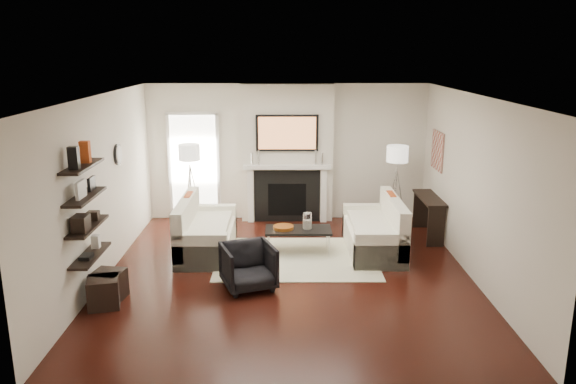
{
  "coord_description": "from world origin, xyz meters",
  "views": [
    {
      "loc": [
        -0.07,
        -7.98,
        3.34
      ],
      "look_at": [
        0.0,
        0.6,
        1.15
      ],
      "focal_mm": 35.0,
      "sensor_mm": 36.0,
      "label": 1
    }
  ],
  "objects_px": {
    "lamp_right_shade": "(397,154)",
    "loveseat_right_base": "(373,239)",
    "lamp_left_shade": "(189,152)",
    "loveseat_left_base": "(207,240)",
    "armchair": "(249,264)",
    "ottoman_near": "(109,285)",
    "coffee_table": "(298,230)"
  },
  "relations": [
    {
      "from": "loveseat_left_base",
      "to": "armchair",
      "type": "xyz_separation_m",
      "value": [
        0.79,
        -1.48,
        0.15
      ]
    },
    {
      "from": "loveseat_left_base",
      "to": "lamp_right_shade",
      "type": "height_order",
      "value": "lamp_right_shade"
    },
    {
      "from": "loveseat_right_base",
      "to": "ottoman_near",
      "type": "distance_m",
      "value": 4.33
    },
    {
      "from": "armchair",
      "to": "lamp_left_shade",
      "type": "bearing_deg",
      "value": 93.36
    },
    {
      "from": "lamp_right_shade",
      "to": "coffee_table",
      "type": "bearing_deg",
      "value": -144.97
    },
    {
      "from": "armchair",
      "to": "lamp_left_shade",
      "type": "height_order",
      "value": "lamp_left_shade"
    },
    {
      "from": "lamp_left_shade",
      "to": "ottoman_near",
      "type": "height_order",
      "value": "lamp_left_shade"
    },
    {
      "from": "loveseat_left_base",
      "to": "armchair",
      "type": "bearing_deg",
      "value": -61.98
    },
    {
      "from": "ottoman_near",
      "to": "coffee_table",
      "type": "bearing_deg",
      "value": 34.1
    },
    {
      "from": "coffee_table",
      "to": "lamp_right_shade",
      "type": "xyz_separation_m",
      "value": [
        1.87,
        1.31,
        1.05
      ]
    },
    {
      "from": "lamp_right_shade",
      "to": "loveseat_right_base",
      "type": "bearing_deg",
      "value": -115.63
    },
    {
      "from": "armchair",
      "to": "ottoman_near",
      "type": "distance_m",
      "value": 1.94
    },
    {
      "from": "loveseat_right_base",
      "to": "coffee_table",
      "type": "height_order",
      "value": "same"
    },
    {
      "from": "loveseat_right_base",
      "to": "armchair",
      "type": "height_order",
      "value": "armchair"
    },
    {
      "from": "loveseat_right_base",
      "to": "ottoman_near",
      "type": "xyz_separation_m",
      "value": [
        -3.92,
        -1.85,
        -0.01
      ]
    },
    {
      "from": "loveseat_right_base",
      "to": "lamp_right_shade",
      "type": "xyz_separation_m",
      "value": [
        0.6,
        1.26,
        1.24
      ]
    },
    {
      "from": "loveseat_right_base",
      "to": "lamp_left_shade",
      "type": "bearing_deg",
      "value": 156.13
    },
    {
      "from": "loveseat_right_base",
      "to": "lamp_left_shade",
      "type": "distance_m",
      "value": 3.81
    },
    {
      "from": "lamp_right_shade",
      "to": "ottoman_near",
      "type": "xyz_separation_m",
      "value": [
        -4.52,
        -3.11,
        -1.25
      ]
    },
    {
      "from": "coffee_table",
      "to": "lamp_right_shade",
      "type": "bearing_deg",
      "value": 35.03
    },
    {
      "from": "loveseat_left_base",
      "to": "lamp_right_shade",
      "type": "distance_m",
      "value": 3.85
    },
    {
      "from": "ottoman_near",
      "to": "loveseat_left_base",
      "type": "bearing_deg",
      "value": 58.85
    },
    {
      "from": "lamp_right_shade",
      "to": "armchair",
      "type": "bearing_deg",
      "value": -133.63
    },
    {
      "from": "loveseat_left_base",
      "to": "lamp_left_shade",
      "type": "height_order",
      "value": "lamp_left_shade"
    },
    {
      "from": "lamp_right_shade",
      "to": "ottoman_near",
      "type": "bearing_deg",
      "value": -145.51
    },
    {
      "from": "lamp_left_shade",
      "to": "ottoman_near",
      "type": "bearing_deg",
      "value": -100.62
    },
    {
      "from": "loveseat_right_base",
      "to": "armchair",
      "type": "xyz_separation_m",
      "value": [
        -2.02,
        -1.49,
        0.15
      ]
    },
    {
      "from": "loveseat_left_base",
      "to": "coffee_table",
      "type": "relative_size",
      "value": 1.64
    },
    {
      "from": "coffee_table",
      "to": "loveseat_right_base",
      "type": "bearing_deg",
      "value": 2.49
    },
    {
      "from": "loveseat_right_base",
      "to": "armchair",
      "type": "bearing_deg",
      "value": -143.52
    },
    {
      "from": "lamp_left_shade",
      "to": "loveseat_right_base",
      "type": "bearing_deg",
      "value": -23.87
    },
    {
      "from": "loveseat_left_base",
      "to": "loveseat_right_base",
      "type": "xyz_separation_m",
      "value": [
        2.81,
        0.01,
        0.0
      ]
    }
  ]
}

